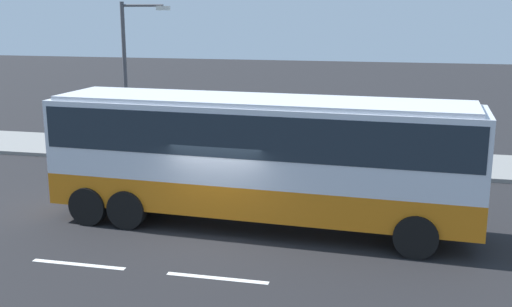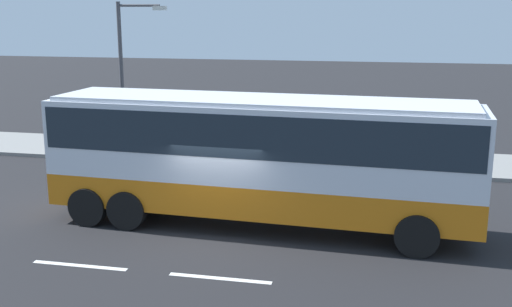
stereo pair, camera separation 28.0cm
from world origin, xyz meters
TOP-DOWN VIEW (x-y plane):
  - ground_plane at (0.00, 0.00)m, footprint 120.00×120.00m
  - sidewalk_curb at (0.00, 9.14)m, footprint 80.00×4.00m
  - lane_centreline at (3.11, -2.72)m, footprint 39.26×0.16m
  - coach_bus at (0.91, 0.91)m, footprint 11.90×3.15m
  - pedestrian_near_curb at (5.61, 9.56)m, footprint 0.32×0.32m
  - street_lamp at (-5.85, 7.62)m, footprint 2.03×0.24m

SIDE VIEW (x-z plane):
  - ground_plane at x=0.00m, z-range 0.00..0.00m
  - lane_centreline at x=3.11m, z-range 0.00..0.01m
  - sidewalk_curb at x=0.00m, z-range 0.00..0.15m
  - pedestrian_near_curb at x=5.61m, z-range 0.29..2.04m
  - coach_bus at x=0.91m, z-range 0.43..4.07m
  - street_lamp at x=-5.85m, z-range 0.69..6.82m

